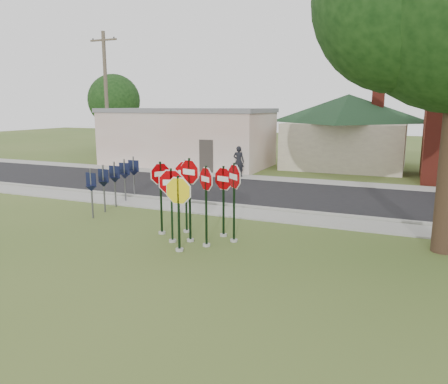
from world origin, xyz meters
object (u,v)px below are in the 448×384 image
at_px(utility_pole_near, 106,97).
at_px(pedestrian, 239,161).
at_px(stop_sign_yellow, 179,203).
at_px(stop_sign_center, 190,187).
at_px(stop_sign_left, 171,194).

xyz_separation_m(utility_pole_near, pedestrian, (10.63, -1.06, -3.96)).
bearing_deg(stop_sign_yellow, pedestrian, 104.05).
distance_m(stop_sign_center, utility_pole_near, 19.90).
bearing_deg(stop_sign_center, utility_pole_near, 135.19).
bearing_deg(stop_sign_left, stop_sign_center, 29.88).
bearing_deg(utility_pole_near, pedestrian, -5.67).
distance_m(stop_sign_left, pedestrian, 13.39).
distance_m(stop_sign_yellow, pedestrian, 14.22).
relative_size(stop_sign_center, utility_pole_near, 0.30).
bearing_deg(utility_pole_near, stop_sign_left, -46.46).
xyz_separation_m(stop_sign_left, pedestrian, (-2.80, 13.08, -0.59)).
bearing_deg(stop_sign_left, stop_sign_yellow, -47.37).
bearing_deg(stop_sign_center, pedestrian, 104.50).
height_order(stop_sign_yellow, utility_pole_near, utility_pole_near).
bearing_deg(stop_sign_center, stop_sign_left, -150.12).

